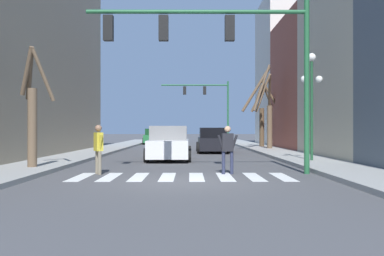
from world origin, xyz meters
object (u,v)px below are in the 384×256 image
Objects in this scene: car_parked_right_near at (155,137)px; street_tree_left_near at (32,109)px; pedestrian_near_right_corner at (98,145)px; street_lamp_right_corner at (312,85)px; pedestrian_waiting_at_curb at (228,146)px; street_tree_right_near at (265,108)px; street_tree_left_far at (263,118)px; traffic_signal_far at (209,98)px; traffic_signal_near at (222,44)px; car_driving_toward_lane at (169,144)px; car_at_intersection at (212,141)px.

street_tree_left_near reaches higher than car_parked_right_near.
car_parked_right_near is 2.87× the size of pedestrian_near_right_corner.
street_lamp_right_corner is at bearing -160.95° from car_parked_right_near.
pedestrian_waiting_at_curb is 17.20m from street_tree_right_near.
car_parked_right_near is at bearing 133.39° from street_tree_left_far.
pedestrian_waiting_at_curb is at bearing -10.53° from street_tree_left_near.
street_tree_right_near is (3.38, -14.36, -1.70)m from traffic_signal_far.
street_lamp_right_corner is 26.81m from car_parked_right_near.
car_parked_right_near is at bearing 98.66° from traffic_signal_near.
street_tree_left_far is (9.16, -9.69, 1.67)m from car_parked_right_near.
pedestrian_waiting_at_curb is (2.25, -6.59, 0.18)m from car_driving_toward_lane.
car_at_intersection is 2.92× the size of pedestrian_near_right_corner.
pedestrian_waiting_at_curb is at bearing -102.57° from street_tree_left_far.
street_lamp_right_corner is 7.11m from car_driving_toward_lane.
street_tree_right_near is at bearing -146.28° from car_parked_right_near.
street_tree_left_near reaches higher than pedestrian_waiting_at_curb.
street_tree_right_near reaches higher than street_tree_left_far.
pedestrian_waiting_at_curb is (-0.69, -30.95, -3.69)m from traffic_signal_far.
car_parked_right_near is 0.80× the size of street_tree_right_near.
car_parked_right_near is at bearing -167.03° from traffic_signal_far.
traffic_signal_near is at bearing 17.68° from car_driving_toward_lane.
car_driving_toward_lane reaches higher than car_at_intersection.
street_lamp_right_corner reaches higher than car_at_intersection.
street_tree_left_near is at bearing -121.27° from street_tree_left_far.
traffic_signal_far is 24.84m from car_driving_toward_lane.
car_at_intersection is at bearing -46.61° from pedestrian_near_right_corner.
street_tree_left_near is (-7.60, -29.66, -2.42)m from traffic_signal_far.
street_tree_left_near reaches higher than car_driving_toward_lane.
traffic_signal_far reaches higher than street_tree_left_near.
car_parked_right_near is 1.08× the size of street_tree_left_near.
pedestrian_near_right_corner reaches higher than car_at_intersection.
pedestrian_near_right_corner is at bearing -26.45° from street_tree_left_near.
traffic_signal_far is 31.18m from pedestrian_waiting_at_curb.
street_tree_left_far is at bearing 83.38° from street_tree_right_near.
street_tree_right_near is at bearing 147.73° from car_driving_toward_lane.
street_tree_left_far is 3.50m from street_tree_right_near.
traffic_signal_far is at bearing 173.14° from car_driving_toward_lane.
street_tree_right_near is (6.31, 10.00, 2.17)m from car_driving_toward_lane.
street_tree_left_far is 1.19× the size of street_tree_left_near.
street_tree_right_near reaches higher than pedestrian_near_right_corner.
traffic_signal_near is at bearing 178.39° from car_at_intersection.
street_tree_right_near is (0.05, 12.10, -0.47)m from street_lamp_right_corner.
traffic_signal_far is at bearing -1.61° from car_at_intersection.
street_lamp_right_corner is 11.45m from street_tree_left_near.
pedestrian_near_right_corner is 0.38× the size of street_tree_left_near.
pedestrian_waiting_at_curb is 20.57m from street_tree_left_far.
car_driving_toward_lane is at bearing 161.46° from street_lamp_right_corner.
street_tree_left_far is (6.71, 13.43, 1.62)m from car_driving_toward_lane.
street_tree_left_near is at bearing 150.52° from car_at_intersection.
car_at_intersection is at bearing -93.33° from pedestrian_waiting_at_curb.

